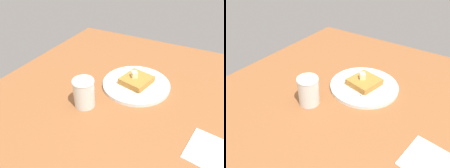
# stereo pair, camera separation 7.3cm
# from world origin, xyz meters

# --- Properties ---
(table_surface) EXTENTS (0.99, 0.99, 0.02)m
(table_surface) POSITION_xyz_m (0.00, 0.00, 0.01)
(table_surface) COLOR #94582F
(table_surface) RESTS_ON ground
(plate) EXTENTS (0.25, 0.25, 0.01)m
(plate) POSITION_xyz_m (-0.01, 0.07, 0.03)
(plate) COLOR white
(plate) RESTS_ON table_surface
(toast_slice_center) EXTENTS (0.11, 0.12, 0.02)m
(toast_slice_center) POSITION_xyz_m (-0.01, 0.07, 0.05)
(toast_slice_center) COLOR #BB7931
(toast_slice_center) RESTS_ON plate
(butter_pat_primary) EXTENTS (0.03, 0.03, 0.02)m
(butter_pat_primary) POSITION_xyz_m (-0.02, 0.07, 0.07)
(butter_pat_primary) COLOR beige
(butter_pat_primary) RESTS_ON toast_slice_center
(fork) EXTENTS (0.15, 0.08, 0.00)m
(fork) POSITION_xyz_m (0.02, 0.00, 0.04)
(fork) COLOR silver
(fork) RESTS_ON plate
(syrup_jar) EXTENTS (0.07, 0.07, 0.10)m
(syrup_jar) POSITION_xyz_m (-0.12, -0.11, 0.07)
(syrup_jar) COLOR #48200E
(syrup_jar) RESTS_ON table_surface
(napkin) EXTENTS (0.14, 0.14, 0.00)m
(napkin) POSITION_xyz_m (0.27, -0.12, 0.03)
(napkin) COLOR white
(napkin) RESTS_ON table_surface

